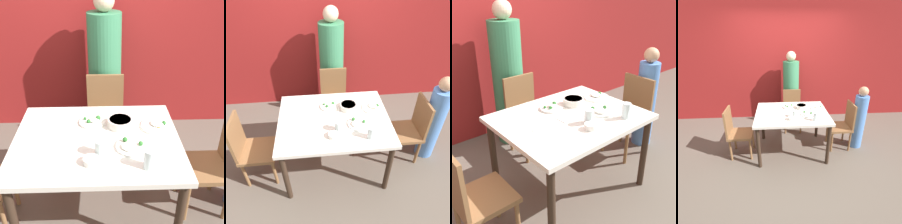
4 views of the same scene
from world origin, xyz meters
TOP-DOWN VIEW (x-y plane):
  - ground_plane at (0.00, 0.00)m, footprint 10.00×10.00m
  - wall_back at (0.00, 1.52)m, footprint 10.00×0.06m
  - dining_table at (0.00, 0.00)m, footprint 1.22×0.98m
  - chair_adult_spot at (0.08, 0.83)m, footprint 0.40×0.40m
  - chair_child_spot at (0.95, 0.05)m, footprint 0.40×0.40m
  - chair_empty_left at (-0.95, -0.07)m, footprint 0.40×0.40m
  - person_adult at (0.08, 1.18)m, footprint 0.35×0.35m
  - person_child at (1.24, 0.05)m, footprint 0.23×0.23m
  - bowl_curry at (0.18, 0.16)m, footprint 0.19×0.19m
  - plate_rice_adult at (0.47, 0.13)m, footprint 0.25×0.25m
  - plate_rice_child at (0.25, -0.13)m, footprint 0.24×0.24m
  - plate_noodles at (-0.03, 0.22)m, footprint 0.21×0.21m
  - bowl_rice_small at (-0.03, -0.29)m, footprint 0.10×0.10m
  - glass_water_tall at (0.34, -0.34)m, footprint 0.07×0.07m
  - glass_water_short at (0.03, -0.20)m, footprint 0.08×0.08m
  - napkin_folded at (-0.06, -0.02)m, footprint 0.14×0.14m
  - fork_steel at (-0.28, 0.32)m, footprint 0.17×0.09m
  - spoon_steel at (-0.31, -0.02)m, footprint 0.18×0.02m

SIDE VIEW (x-z plane):
  - ground_plane at x=0.00m, z-range 0.00..0.00m
  - chair_adult_spot at x=0.08m, z-range 0.03..0.91m
  - chair_child_spot at x=0.95m, z-range 0.03..0.91m
  - chair_empty_left at x=-0.95m, z-range 0.03..0.91m
  - person_child at x=1.24m, z-range -0.04..1.14m
  - dining_table at x=0.00m, z-range 0.29..1.06m
  - person_adult at x=0.08m, z-range -0.06..1.59m
  - napkin_folded at x=-0.06m, z-range 0.77..0.77m
  - fork_steel at x=-0.28m, z-range 0.77..0.77m
  - spoon_steel at x=-0.31m, z-range 0.77..0.77m
  - plate_rice_adult at x=0.47m, z-range 0.75..0.80m
  - plate_noodles at x=-0.03m, z-range 0.75..0.81m
  - plate_rice_child at x=0.25m, z-range 0.75..0.81m
  - bowl_rice_small at x=-0.03m, z-range 0.77..0.81m
  - bowl_curry at x=0.18m, z-range 0.77..0.83m
  - glass_water_short at x=0.03m, z-range 0.77..0.88m
  - glass_water_tall at x=0.34m, z-range 0.77..0.90m
  - wall_back at x=0.00m, z-range 0.00..2.70m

